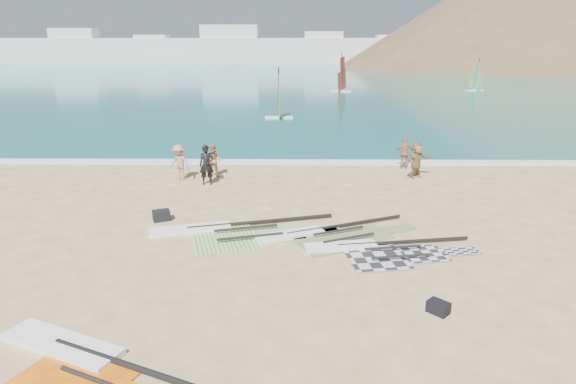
{
  "coord_description": "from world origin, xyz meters",
  "views": [
    {
      "loc": [
        0.9,
        -11.3,
        5.66
      ],
      "look_at": [
        0.69,
        4.0,
        1.0
      ],
      "focal_mm": 30.0,
      "sensor_mm": 36.0,
      "label": 1
    }
  ],
  "objects_px": {
    "rig_orange": "(325,235)",
    "beachgoer_left": "(214,160)",
    "rig_red": "(89,378)",
    "person_wetsuit": "(207,165)",
    "gear_bag_near": "(161,215)",
    "beachgoer_mid": "(179,163)",
    "beachgoer_back": "(405,153)",
    "beachgoer_right": "(417,160)",
    "rig_green": "(231,232)",
    "gear_bag_far": "(438,307)",
    "rig_grey": "(378,251)"
  },
  "relations": [
    {
      "from": "gear_bag_far",
      "to": "beachgoer_right",
      "type": "relative_size",
      "value": 0.28
    },
    {
      "from": "beachgoer_left",
      "to": "beachgoer_mid",
      "type": "relative_size",
      "value": 0.96
    },
    {
      "from": "beachgoer_left",
      "to": "beachgoer_back",
      "type": "relative_size",
      "value": 0.99
    },
    {
      "from": "rig_green",
      "to": "gear_bag_near",
      "type": "height_order",
      "value": "gear_bag_near"
    },
    {
      "from": "rig_red",
      "to": "gear_bag_far",
      "type": "distance_m",
      "value": 7.18
    },
    {
      "from": "gear_bag_near",
      "to": "beachgoer_left",
      "type": "xyz_separation_m",
      "value": [
        0.88,
        5.65,
        0.58
      ]
    },
    {
      "from": "rig_red",
      "to": "gear_bag_near",
      "type": "bearing_deg",
      "value": 119.73
    },
    {
      "from": "gear_bag_near",
      "to": "beachgoer_back",
      "type": "distance_m",
      "value": 12.2
    },
    {
      "from": "gear_bag_near",
      "to": "rig_green",
      "type": "bearing_deg",
      "value": -24.38
    },
    {
      "from": "gear_bag_near",
      "to": "beachgoer_back",
      "type": "xyz_separation_m",
      "value": [
        9.75,
        7.32,
        0.59
      ]
    },
    {
      "from": "rig_orange",
      "to": "beachgoer_right",
      "type": "height_order",
      "value": "beachgoer_right"
    },
    {
      "from": "beachgoer_back",
      "to": "gear_bag_near",
      "type": "bearing_deg",
      "value": 39.42
    },
    {
      "from": "beachgoer_mid",
      "to": "gear_bag_near",
      "type": "bearing_deg",
      "value": -56.75
    },
    {
      "from": "rig_red",
      "to": "person_wetsuit",
      "type": "bearing_deg",
      "value": 113.95
    },
    {
      "from": "rig_orange",
      "to": "beachgoer_back",
      "type": "xyz_separation_m",
      "value": [
        4.3,
        8.69,
        0.72
      ]
    },
    {
      "from": "rig_orange",
      "to": "beachgoer_left",
      "type": "xyz_separation_m",
      "value": [
        -4.57,
        7.03,
        0.71
      ]
    },
    {
      "from": "rig_red",
      "to": "beachgoer_left",
      "type": "xyz_separation_m",
      "value": [
        -0.02,
        13.79,
        0.71
      ]
    },
    {
      "from": "gear_bag_far",
      "to": "beachgoer_left",
      "type": "distance_m",
      "value": 13.32
    },
    {
      "from": "rig_grey",
      "to": "gear_bag_far",
      "type": "xyz_separation_m",
      "value": [
        0.8,
        -3.24,
        0.09
      ]
    },
    {
      "from": "rig_red",
      "to": "person_wetsuit",
      "type": "height_order",
      "value": "person_wetsuit"
    },
    {
      "from": "rig_green",
      "to": "beachgoer_mid",
      "type": "distance_m",
      "value": 6.97
    },
    {
      "from": "rig_green",
      "to": "beachgoer_back",
      "type": "height_order",
      "value": "beachgoer_back"
    },
    {
      "from": "gear_bag_far",
      "to": "beachgoer_mid",
      "type": "height_order",
      "value": "beachgoer_mid"
    },
    {
      "from": "gear_bag_far",
      "to": "rig_green",
      "type": "bearing_deg",
      "value": 138.12
    },
    {
      "from": "rig_orange",
      "to": "beachgoer_mid",
      "type": "xyz_separation_m",
      "value": [
        -5.98,
        6.49,
        0.74
      ]
    },
    {
      "from": "rig_orange",
      "to": "person_wetsuit",
      "type": "relative_size",
      "value": 3.07
    },
    {
      "from": "rig_grey",
      "to": "rig_green",
      "type": "relative_size",
      "value": 0.82
    },
    {
      "from": "person_wetsuit",
      "to": "beachgoer_left",
      "type": "bearing_deg",
      "value": 78.04
    },
    {
      "from": "rig_green",
      "to": "person_wetsuit",
      "type": "xyz_separation_m",
      "value": [
        -1.7,
        5.56,
        0.8
      ]
    },
    {
      "from": "beachgoer_left",
      "to": "beachgoer_right",
      "type": "relative_size",
      "value": 0.94
    },
    {
      "from": "beachgoer_mid",
      "to": "rig_red",
      "type": "bearing_deg",
      "value": -56.54
    },
    {
      "from": "rig_grey",
      "to": "beachgoer_mid",
      "type": "xyz_separation_m",
      "value": [
        -7.42,
        7.66,
        0.74
      ]
    },
    {
      "from": "rig_red",
      "to": "beachgoer_right",
      "type": "bearing_deg",
      "value": 80.3
    },
    {
      "from": "gear_bag_far",
      "to": "gear_bag_near",
      "type": "bearing_deg",
      "value": 143.01
    },
    {
      "from": "beachgoer_left",
      "to": "gear_bag_near",
      "type": "bearing_deg",
      "value": -92.38
    },
    {
      "from": "rig_orange",
      "to": "beachgoer_back",
      "type": "height_order",
      "value": "beachgoer_back"
    },
    {
      "from": "beachgoer_mid",
      "to": "beachgoer_back",
      "type": "xyz_separation_m",
      "value": [
        10.28,
        2.2,
        -0.02
      ]
    },
    {
      "from": "rig_red",
      "to": "gear_bag_near",
      "type": "height_order",
      "value": "gear_bag_near"
    },
    {
      "from": "gear_bag_far",
      "to": "beachgoer_left",
      "type": "relative_size",
      "value": 0.3
    },
    {
      "from": "rig_green",
      "to": "beachgoer_right",
      "type": "xyz_separation_m",
      "value": [
        7.43,
        6.8,
        0.75
      ]
    },
    {
      "from": "rig_orange",
      "to": "beachgoer_left",
      "type": "relative_size",
      "value": 3.44
    },
    {
      "from": "rig_grey",
      "to": "rig_orange",
      "type": "bearing_deg",
      "value": 131.21
    },
    {
      "from": "person_wetsuit",
      "to": "beachgoer_right",
      "type": "relative_size",
      "value": 1.06
    },
    {
      "from": "rig_red",
      "to": "person_wetsuit",
      "type": "xyz_separation_m",
      "value": [
        -0.11,
        12.56,
        0.8
      ]
    },
    {
      "from": "rig_orange",
      "to": "gear_bag_near",
      "type": "bearing_deg",
      "value": 141.58
    },
    {
      "from": "person_wetsuit",
      "to": "beachgoer_back",
      "type": "distance_m",
      "value": 9.42
    },
    {
      "from": "gear_bag_near",
      "to": "beachgoer_mid",
      "type": "xyz_separation_m",
      "value": [
        -0.53,
        5.12,
        0.61
      ]
    },
    {
      "from": "person_wetsuit",
      "to": "beachgoer_back",
      "type": "bearing_deg",
      "value": 10.16
    },
    {
      "from": "rig_grey",
      "to": "beachgoer_back",
      "type": "xyz_separation_m",
      "value": [
        2.86,
        9.86,
        0.72
      ]
    },
    {
      "from": "beachgoer_right",
      "to": "rig_grey",
      "type": "bearing_deg",
      "value": -144.68
    }
  ]
}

